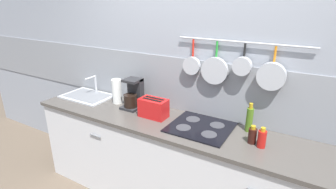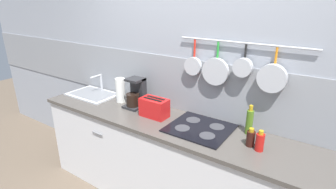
% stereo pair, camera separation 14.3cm
% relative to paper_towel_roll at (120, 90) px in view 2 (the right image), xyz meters
% --- Properties ---
extents(wall_back, '(7.20, 0.15, 2.60)m').
position_rel_paper_towel_roll_xyz_m(wall_back, '(0.82, 0.21, 0.23)').
color(wall_back, '#999EA8').
rests_on(wall_back, ground_plane).
extents(cabinet_base, '(3.06, 0.56, 0.88)m').
position_rel_paper_towel_roll_xyz_m(cabinet_base, '(0.82, -0.12, -0.61)').
color(cabinet_base, silver).
rests_on(cabinet_base, ground_plane).
extents(countertop, '(3.10, 0.59, 0.03)m').
position_rel_paper_towel_roll_xyz_m(countertop, '(0.82, -0.12, -0.15)').
color(countertop, '#4C4742').
rests_on(countertop, cabinet_base).
extents(sink_basin, '(0.56, 0.38, 0.22)m').
position_rel_paper_towel_roll_xyz_m(sink_basin, '(-0.41, -0.03, -0.11)').
color(sink_basin, '#B7BABF').
rests_on(sink_basin, countertop).
extents(paper_towel_roll, '(0.10, 0.10, 0.26)m').
position_rel_paper_towel_roll_xyz_m(paper_towel_roll, '(0.00, 0.00, 0.00)').
color(paper_towel_roll, white).
rests_on(paper_towel_roll, countertop).
extents(coffee_maker, '(0.18, 0.21, 0.30)m').
position_rel_paper_towel_roll_xyz_m(coffee_maker, '(0.22, -0.01, -0.00)').
color(coffee_maker, '#262628').
rests_on(coffee_maker, countertop).
extents(toaster, '(0.28, 0.15, 0.18)m').
position_rel_paper_towel_roll_xyz_m(toaster, '(0.53, -0.10, -0.04)').
color(toaster, red).
rests_on(toaster, countertop).
extents(cooktop, '(0.52, 0.48, 0.01)m').
position_rel_paper_towel_roll_xyz_m(cooktop, '(1.01, -0.08, -0.12)').
color(cooktop, black).
rests_on(cooktop, countertop).
extents(bottle_sesame_oil, '(0.06, 0.06, 0.25)m').
position_rel_paper_towel_roll_xyz_m(bottle_sesame_oil, '(1.38, 0.07, -0.02)').
color(bottle_sesame_oil, '#4C721E').
rests_on(bottle_sesame_oil, countertop).
extents(bottle_vinegar, '(0.06, 0.06, 0.15)m').
position_rel_paper_towel_roll_xyz_m(bottle_vinegar, '(1.45, -0.11, -0.07)').
color(bottle_vinegar, '#33140F').
rests_on(bottle_vinegar, countertop).
extents(bottle_dish_soap, '(0.06, 0.06, 0.16)m').
position_rel_paper_towel_roll_xyz_m(bottle_dish_soap, '(1.53, -0.14, -0.06)').
color(bottle_dish_soap, red).
rests_on(bottle_dish_soap, countertop).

